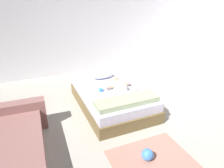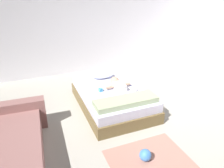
% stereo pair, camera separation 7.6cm
% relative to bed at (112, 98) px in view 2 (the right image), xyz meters
% --- Properties ---
extents(ground_plane, '(8.00, 8.00, 0.00)m').
position_rel_bed_xyz_m(ground_plane, '(0.22, -0.83, -0.19)').
color(ground_plane, '#B1AB9E').
extents(wall_behind_bed, '(8.00, 0.12, 2.74)m').
position_rel_bed_xyz_m(wall_behind_bed, '(0.22, 2.17, 1.18)').
color(wall_behind_bed, silver).
rests_on(wall_behind_bed, ground_plane).
extents(bed, '(1.22, 1.85, 0.39)m').
position_rel_bed_xyz_m(bed, '(0.00, 0.00, 0.00)').
color(bed, brown).
rests_on(bed, ground_plane).
extents(pillow, '(0.48, 0.29, 0.12)m').
position_rel_bed_xyz_m(pillow, '(0.03, 0.59, 0.26)').
color(pillow, silver).
rests_on(pillow, bed).
extents(baby, '(0.52, 0.65, 0.18)m').
position_rel_bed_xyz_m(baby, '(0.12, -0.02, 0.27)').
color(baby, white).
rests_on(baby, bed).
extents(toothbrush, '(0.05, 0.17, 0.02)m').
position_rel_bed_xyz_m(toothbrush, '(0.41, 0.08, 0.21)').
color(toothbrush, blue).
rests_on(toothbrush, bed).
extents(rug, '(1.12, 0.99, 0.01)m').
position_rel_bed_xyz_m(rug, '(-0.08, -1.65, -0.19)').
color(rug, tan).
rests_on(rug, ground_plane).
extents(toy_ball, '(0.17, 0.17, 0.17)m').
position_rel_bed_xyz_m(toy_ball, '(-0.13, -1.55, -0.10)').
color(toy_ball, '#478AE1').
rests_on(toy_ball, rug).
extents(blanket, '(1.10, 0.35, 0.09)m').
position_rel_bed_xyz_m(blanket, '(0.00, -0.63, 0.25)').
color(blanket, '#A6B78C').
rests_on(blanket, bed).
extents(toy_block, '(0.08, 0.08, 0.06)m').
position_rel_bed_xyz_m(toy_block, '(-0.25, -0.03, 0.23)').
color(toy_block, '#469DD9').
rests_on(toy_block, bed).
extents(baby_bottle, '(0.08, 0.10, 0.08)m').
position_rel_bed_xyz_m(baby_bottle, '(0.37, -0.27, 0.23)').
color(baby_bottle, white).
rests_on(baby_bottle, bed).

